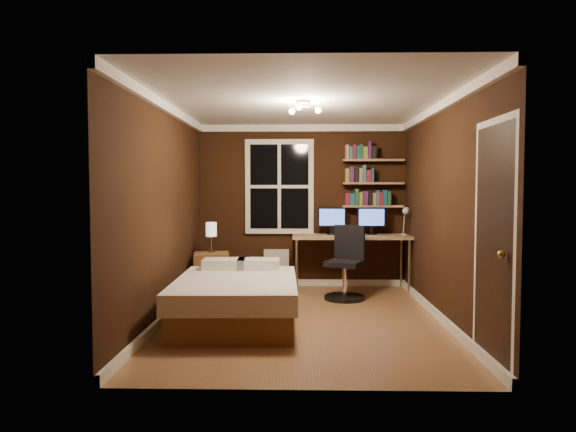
{
  "coord_description": "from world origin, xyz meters",
  "views": [
    {
      "loc": [
        -0.03,
        -5.89,
        1.51
      ],
      "look_at": [
        -0.18,
        0.45,
        1.18
      ],
      "focal_mm": 32.0,
      "sensor_mm": 36.0,
      "label": 1
    }
  ],
  "objects_px": {
    "office_chair": "(346,271)",
    "desk": "(351,239)",
    "bedside_lamp": "(211,238)",
    "bed": "(237,299)",
    "monitor_right": "(371,221)",
    "monitor_left": "(332,221)",
    "desk_lamp": "(405,221)",
    "radiator": "(276,268)",
    "nightstand": "(212,274)"
  },
  "relations": [
    {
      "from": "monitor_left",
      "to": "monitor_right",
      "type": "height_order",
      "value": "same"
    },
    {
      "from": "bed",
      "to": "monitor_left",
      "type": "distance_m",
      "value": 2.44
    },
    {
      "from": "monitor_left",
      "to": "office_chair",
      "type": "bearing_deg",
      "value": -77.87
    },
    {
      "from": "radiator",
      "to": "monitor_right",
      "type": "distance_m",
      "value": 1.63
    },
    {
      "from": "nightstand",
      "to": "desk_lamp",
      "type": "xyz_separation_m",
      "value": [
        2.8,
        0.33,
        0.74
      ]
    },
    {
      "from": "desk",
      "to": "monitor_right",
      "type": "distance_m",
      "value": 0.42
    },
    {
      "from": "bed",
      "to": "monitor_right",
      "type": "height_order",
      "value": "monitor_right"
    },
    {
      "from": "bedside_lamp",
      "to": "bed",
      "type": "bearing_deg",
      "value": -69.96
    },
    {
      "from": "bedside_lamp",
      "to": "desk",
      "type": "relative_size",
      "value": 0.25
    },
    {
      "from": "nightstand",
      "to": "monitor_left",
      "type": "xyz_separation_m",
      "value": [
        1.74,
        0.51,
        0.73
      ]
    },
    {
      "from": "bed",
      "to": "monitor_right",
      "type": "bearing_deg",
      "value": 46.06
    },
    {
      "from": "bedside_lamp",
      "to": "radiator",
      "type": "xyz_separation_m",
      "value": [
        0.89,
        0.66,
        -0.53
      ]
    },
    {
      "from": "desk",
      "to": "monitor_left",
      "type": "relative_size",
      "value": 4.11
    },
    {
      "from": "monitor_right",
      "to": "nightstand",
      "type": "bearing_deg",
      "value": -167.72
    },
    {
      "from": "bedside_lamp",
      "to": "desk_lamp",
      "type": "height_order",
      "value": "desk_lamp"
    },
    {
      "from": "bedside_lamp",
      "to": "desk",
      "type": "xyz_separation_m",
      "value": [
        2.02,
        0.42,
        -0.06
      ]
    },
    {
      "from": "radiator",
      "to": "monitor_left",
      "type": "xyz_separation_m",
      "value": [
        0.85,
        -0.15,
        0.74
      ]
    },
    {
      "from": "radiator",
      "to": "monitor_left",
      "type": "relative_size",
      "value": 1.37
    },
    {
      "from": "bed",
      "to": "desk_lamp",
      "type": "bearing_deg",
      "value": 36.83
    },
    {
      "from": "desk",
      "to": "monitor_right",
      "type": "height_order",
      "value": "monitor_right"
    },
    {
      "from": "office_chair",
      "to": "radiator",
      "type": "bearing_deg",
      "value": 163.43
    },
    {
      "from": "bedside_lamp",
      "to": "nightstand",
      "type": "bearing_deg",
      "value": 0.0
    },
    {
      "from": "nightstand",
      "to": "radiator",
      "type": "relative_size",
      "value": 1.05
    },
    {
      "from": "bed",
      "to": "bedside_lamp",
      "type": "height_order",
      "value": "bedside_lamp"
    },
    {
      "from": "monitor_right",
      "to": "desk",
      "type": "bearing_deg",
      "value": -164.44
    },
    {
      "from": "bedside_lamp",
      "to": "office_chair",
      "type": "distance_m",
      "value": 1.95
    },
    {
      "from": "bedside_lamp",
      "to": "monitor_left",
      "type": "xyz_separation_m",
      "value": [
        1.74,
        0.51,
        0.21
      ]
    },
    {
      "from": "bed",
      "to": "nightstand",
      "type": "distance_m",
      "value": 1.58
    },
    {
      "from": "monitor_right",
      "to": "desk_lamp",
      "type": "bearing_deg",
      "value": -20.37
    },
    {
      "from": "desk_lamp",
      "to": "office_chair",
      "type": "distance_m",
      "value": 1.24
    },
    {
      "from": "bedside_lamp",
      "to": "office_chair",
      "type": "relative_size",
      "value": 0.43
    },
    {
      "from": "nightstand",
      "to": "radiator",
      "type": "bearing_deg",
      "value": 26.93
    },
    {
      "from": "monitor_left",
      "to": "desk_lamp",
      "type": "bearing_deg",
      "value": -9.31
    },
    {
      "from": "radiator",
      "to": "office_chair",
      "type": "relative_size",
      "value": 0.57
    },
    {
      "from": "bed",
      "to": "office_chair",
      "type": "bearing_deg",
      "value": 41.74
    },
    {
      "from": "office_chair",
      "to": "desk_lamp",
      "type": "bearing_deg",
      "value": 53.97
    },
    {
      "from": "office_chair",
      "to": "desk",
      "type": "bearing_deg",
      "value": 102.01
    },
    {
      "from": "desk",
      "to": "desk_lamp",
      "type": "relative_size",
      "value": 3.96
    },
    {
      "from": "desk",
      "to": "office_chair",
      "type": "bearing_deg",
      "value": -101.98
    },
    {
      "from": "bed",
      "to": "desk_lamp",
      "type": "height_order",
      "value": "desk_lamp"
    },
    {
      "from": "desk",
      "to": "desk_lamp",
      "type": "bearing_deg",
      "value": -6.37
    },
    {
      "from": "nightstand",
      "to": "bedside_lamp",
      "type": "bearing_deg",
      "value": 0.0
    },
    {
      "from": "monitor_left",
      "to": "monitor_right",
      "type": "xyz_separation_m",
      "value": [
        0.59,
        0.0,
        0.0
      ]
    },
    {
      "from": "nightstand",
      "to": "monitor_left",
      "type": "bearing_deg",
      "value": 6.79
    },
    {
      "from": "nightstand",
      "to": "office_chair",
      "type": "height_order",
      "value": "office_chair"
    },
    {
      "from": "bedside_lamp",
      "to": "desk",
      "type": "height_order",
      "value": "bedside_lamp"
    },
    {
      "from": "monitor_right",
      "to": "desk_lamp",
      "type": "height_order",
      "value": "desk_lamp"
    },
    {
      "from": "bed",
      "to": "bedside_lamp",
      "type": "relative_size",
      "value": 4.37
    },
    {
      "from": "radiator",
      "to": "desk_lamp",
      "type": "relative_size",
      "value": 1.32
    },
    {
      "from": "radiator",
      "to": "monitor_left",
      "type": "height_order",
      "value": "monitor_left"
    }
  ]
}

